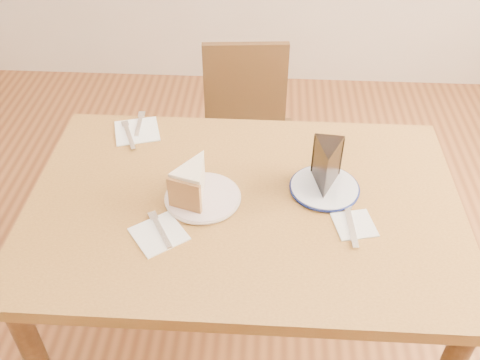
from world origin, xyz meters
name	(u,v)px	position (x,y,z in m)	size (l,w,h in m)	color
ground	(243,350)	(0.00, 0.00, 0.00)	(4.00, 4.00, 0.00)	#512B15
table	(244,226)	(0.00, 0.00, 0.65)	(1.20, 0.80, 0.75)	brown
chair_far	(246,138)	(-0.03, 0.70, 0.45)	(0.43, 0.43, 0.82)	black
plate_cream	(203,198)	(-0.11, 0.00, 0.76)	(0.20, 0.20, 0.01)	silver
plate_navy	(324,188)	(0.22, 0.06, 0.76)	(0.19, 0.19, 0.01)	white
carrot_cake	(195,180)	(-0.13, 0.01, 0.81)	(0.09, 0.13, 0.09)	beige
chocolate_cake	(326,168)	(0.22, 0.07, 0.82)	(0.08, 0.11, 0.12)	black
napkin_cream	(159,234)	(-0.21, -0.14, 0.75)	(0.12, 0.12, 0.00)	white
napkin_navy	(354,225)	(0.29, -0.08, 0.75)	(0.10, 0.10, 0.00)	white
napkin_spare	(137,131)	(-0.36, 0.31, 0.75)	(0.14, 0.14, 0.00)	white
fork_cream	(160,230)	(-0.21, -0.13, 0.76)	(0.01, 0.14, 0.00)	silver
knife_navy	(351,224)	(0.28, -0.08, 0.76)	(0.02, 0.17, 0.00)	white
fork_spare	(139,124)	(-0.36, 0.34, 0.76)	(0.01, 0.14, 0.00)	white
knife_spare	(129,135)	(-0.38, 0.28, 0.76)	(0.01, 0.16, 0.00)	silver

